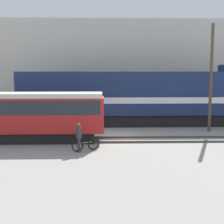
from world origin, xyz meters
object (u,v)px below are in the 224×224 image
bicycle (86,145)px  utility_pole_left (211,78)px  streetcar (19,114)px  person (79,134)px  freight_locomotive (141,97)px

bicycle → utility_pole_left: bearing=32.2°
streetcar → person: (4.10, -2.96, -0.80)m
person → bicycle: bearing=40.8°
freight_locomotive → bicycle: 10.09m
freight_locomotive → person: bearing=-116.7°
person → utility_pole_left: bearing=32.5°
streetcar → utility_pole_left: size_ratio=1.36×
freight_locomotive → utility_pole_left: utility_pole_left is taller
freight_locomotive → bicycle: bearing=-115.6°
freight_locomotive → streetcar: bearing=-144.4°
freight_locomotive → utility_pole_left: size_ratio=2.51×
freight_locomotive → utility_pole_left: (4.91, -3.13, 1.66)m
bicycle → person: size_ratio=0.93×
streetcar → utility_pole_left: (13.64, 3.13, 2.24)m
person → utility_pole_left: 11.72m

